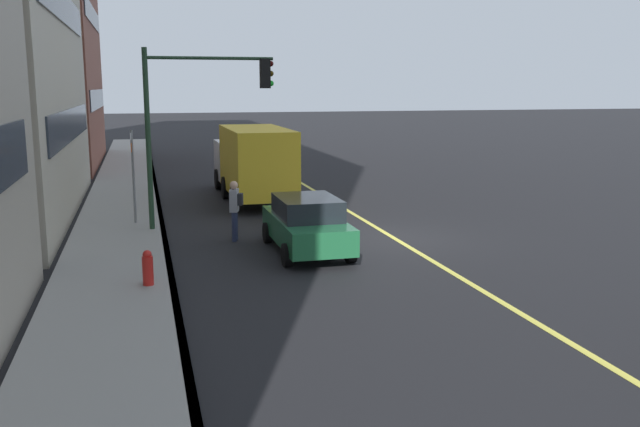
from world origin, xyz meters
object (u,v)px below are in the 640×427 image
Objects in this scene: car_green at (307,224)px; street_sign_post at (133,171)px; traffic_light_mast at (197,107)px; truck_yellow at (253,161)px; pedestrian_with_backpack at (235,206)px; fire_hydrant at (148,271)px.

street_sign_post is (4.71, 4.56, 1.04)m from car_green.
traffic_light_mast is (3.57, 2.56, 3.06)m from car_green.
pedestrian_with_backpack is (-7.21, 1.71, -0.51)m from truck_yellow.
fire_hydrant is at bearing 160.11° from truck_yellow.
pedestrian_with_backpack is at bearing -134.30° from street_sign_post.
traffic_light_mast reaches higher than car_green.
street_sign_post reaches higher than pedestrian_with_backpack.
street_sign_post is (1.14, 2.00, -2.02)m from traffic_light_mast.
street_sign_post is 7.50m from fire_hydrant.
car_green is 6.64m from street_sign_post.
street_sign_post is at bearing 60.30° from traffic_light_mast.
traffic_light_mast is at bearing 35.63° from car_green.
traffic_light_mast is at bearing 27.52° from pedestrian_with_backpack.
pedestrian_with_backpack reaches higher than car_green.
fire_hydrant is (-2.66, 4.26, -0.33)m from car_green.
truck_yellow is 2.54× the size of street_sign_post.
street_sign_post is at bearing 45.70° from pedestrian_with_backpack.
truck_yellow is at bearing -0.07° from car_green.
truck_yellow is at bearing -45.97° from street_sign_post.
street_sign_post reaches higher than car_green.
car_green is at bearing -138.48° from pedestrian_with_backpack.
fire_hydrant is (-6.23, 1.70, -3.39)m from traffic_light_mast.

